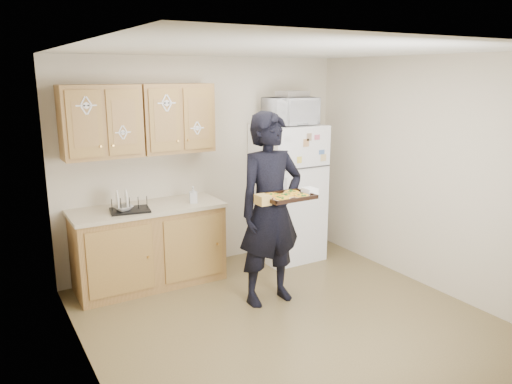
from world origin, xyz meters
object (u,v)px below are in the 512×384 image
Objects in this scene: person at (270,210)px; dish_rack at (130,204)px; refrigerator at (288,193)px; baking_tray at (287,197)px; microwave at (290,111)px.

dish_rack is at bearing 139.95° from person.
baking_tray is at bearing -124.29° from refrigerator.
refrigerator is at bearing 47.40° from person.
dish_rack is at bearing 131.90° from baking_tray.
baking_tray is at bearing -92.05° from person.
microwave is at bearing -101.65° from refrigerator.
microwave reaches higher than refrigerator.
baking_tray is at bearing -47.08° from dish_rack.
person reaches higher than baking_tray.
baking_tray is 1.70m from dish_rack.
person is 1.49m from dish_rack.
microwave is 2.19m from dish_rack.
microwave is 1.49× the size of dish_rack.
microwave reaches higher than dish_rack.
person is 4.90× the size of dish_rack.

